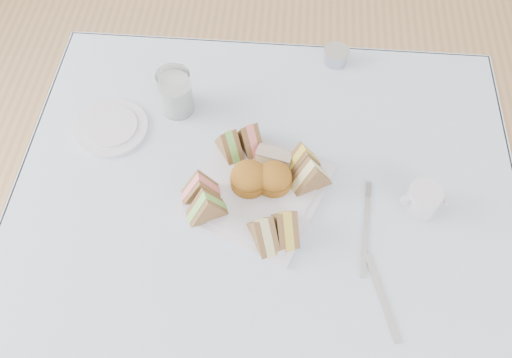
# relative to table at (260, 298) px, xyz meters

# --- Properties ---
(floor) EXTENTS (4.00, 4.00, 0.00)m
(floor) POSITION_rel_table_xyz_m (0.00, 0.00, -0.37)
(floor) COLOR #9E7751
(floor) RESTS_ON ground
(table) EXTENTS (0.90, 0.90, 0.74)m
(table) POSITION_rel_table_xyz_m (0.00, 0.00, 0.00)
(table) COLOR brown
(table) RESTS_ON floor
(tablecloth) EXTENTS (1.02, 1.02, 0.01)m
(tablecloth) POSITION_rel_table_xyz_m (0.00, 0.00, 0.37)
(tablecloth) COLOR #B0C8F5
(tablecloth) RESTS_ON table
(serving_plate) EXTENTS (0.32, 0.32, 0.01)m
(serving_plate) POSITION_rel_table_xyz_m (-0.02, 0.08, 0.38)
(serving_plate) COLOR silver
(serving_plate) RESTS_ON tablecloth
(sandwich_fl_a) EXTENTS (0.08, 0.06, 0.07)m
(sandwich_fl_a) POSITION_rel_table_xyz_m (-0.12, 0.06, 0.42)
(sandwich_fl_a) COLOR brown
(sandwich_fl_a) RESTS_ON serving_plate
(sandwich_fl_b) EXTENTS (0.09, 0.07, 0.07)m
(sandwich_fl_b) POSITION_rel_table_xyz_m (-0.11, 0.02, 0.42)
(sandwich_fl_b) COLOR brown
(sandwich_fl_b) RESTS_ON serving_plate
(sandwich_fr_a) EXTENTS (0.06, 0.09, 0.07)m
(sandwich_fr_a) POSITION_rel_table_xyz_m (0.05, -0.01, 0.42)
(sandwich_fr_a) COLOR brown
(sandwich_fr_a) RESTS_ON serving_plate
(sandwich_fr_b) EXTENTS (0.07, 0.09, 0.07)m
(sandwich_fr_b) POSITION_rel_table_xyz_m (0.00, -0.02, 0.42)
(sandwich_fr_b) COLOR brown
(sandwich_fr_b) RESTS_ON serving_plate
(sandwich_bl_a) EXTENTS (0.07, 0.08, 0.07)m
(sandwich_bl_a) POSITION_rel_table_xyz_m (-0.08, 0.17, 0.42)
(sandwich_bl_a) COLOR brown
(sandwich_bl_a) RESTS_ON serving_plate
(sandwich_bl_b) EXTENTS (0.07, 0.09, 0.07)m
(sandwich_bl_b) POSITION_rel_table_xyz_m (-0.04, 0.19, 0.42)
(sandwich_bl_b) COLOR brown
(sandwich_bl_b) RESTS_ON serving_plate
(sandwich_br_a) EXTENTS (0.09, 0.07, 0.07)m
(sandwich_br_a) POSITION_rel_table_xyz_m (0.09, 0.10, 0.43)
(sandwich_br_a) COLOR brown
(sandwich_br_a) RESTS_ON serving_plate
(sandwich_br_b) EXTENTS (0.08, 0.07, 0.07)m
(sandwich_br_b) POSITION_rel_table_xyz_m (0.07, 0.15, 0.42)
(sandwich_br_b) COLOR brown
(sandwich_br_b) RESTS_ON serving_plate
(scone_left) EXTENTS (0.10, 0.10, 0.05)m
(scone_left) POSITION_rel_table_xyz_m (-0.03, 0.09, 0.41)
(scone_left) COLOR #945524
(scone_left) RESTS_ON serving_plate
(scone_right) EXTENTS (0.08, 0.08, 0.05)m
(scone_right) POSITION_rel_table_xyz_m (0.02, 0.10, 0.41)
(scone_right) COLOR #945524
(scone_right) RESTS_ON serving_plate
(pastry_slice) EXTENTS (0.08, 0.04, 0.03)m
(pastry_slice) POSITION_rel_table_xyz_m (0.01, 0.15, 0.41)
(pastry_slice) COLOR #D7CD84
(pastry_slice) RESTS_ON serving_plate
(side_plate) EXTENTS (0.17, 0.17, 0.01)m
(side_plate) POSITION_rel_table_xyz_m (-0.34, 0.22, 0.38)
(side_plate) COLOR silver
(side_plate) RESTS_ON tablecloth
(water_glass) EXTENTS (0.09, 0.09, 0.11)m
(water_glass) POSITION_rel_table_xyz_m (-0.21, 0.29, 0.43)
(water_glass) COLOR white
(water_glass) RESTS_ON tablecloth
(tea_strainer) EXTENTS (0.08, 0.08, 0.03)m
(tea_strainer) POSITION_rel_table_xyz_m (0.14, 0.46, 0.39)
(tea_strainer) COLOR #ABACBB
(tea_strainer) RESTS_ON tablecloth
(knife) EXTENTS (0.06, 0.17, 0.00)m
(knife) POSITION_rel_table_xyz_m (0.23, -0.12, 0.38)
(knife) COLOR #ABACBB
(knife) RESTS_ON tablecloth
(fork) EXTENTS (0.03, 0.18, 0.00)m
(fork) POSITION_rel_table_xyz_m (0.20, 0.00, 0.38)
(fork) COLOR #ABACBB
(fork) RESTS_ON tablecloth
(creamer_jug) EXTENTS (0.08, 0.08, 0.06)m
(creamer_jug) POSITION_rel_table_xyz_m (0.31, 0.07, 0.41)
(creamer_jug) COLOR silver
(creamer_jug) RESTS_ON tablecloth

